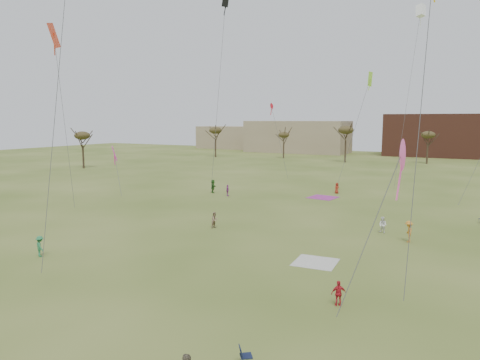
% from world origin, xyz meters
% --- Properties ---
extents(ground, '(260.00, 260.00, 0.00)m').
position_xyz_m(ground, '(0.00, 0.00, 0.00)').
color(ground, '#42571B').
rests_on(ground, ground).
extents(flyer_near_center, '(1.19, 0.95, 1.61)m').
position_xyz_m(flyer_near_center, '(-11.96, 1.99, 0.81)').
color(flyer_near_center, '#297C49').
rests_on(flyer_near_center, ground).
extents(spectator_fore_a, '(0.91, 0.77, 1.45)m').
position_xyz_m(spectator_fore_a, '(10.67, 3.97, 0.73)').
color(spectator_fore_a, red).
rests_on(spectator_fore_a, ground).
extents(spectator_fore_b, '(0.71, 0.85, 1.55)m').
position_xyz_m(spectator_fore_b, '(-5.02, 16.12, 0.78)').
color(spectator_fore_b, '#9F7D65').
rests_on(spectator_fore_b, ground).
extents(flyer_mid_b, '(0.97, 1.33, 1.85)m').
position_xyz_m(flyer_mid_b, '(12.19, 19.74, 0.92)').
color(flyer_mid_b, orange).
rests_on(flyer_mid_b, ground).
extents(spectator_mid_d, '(0.64, 1.00, 1.58)m').
position_xyz_m(spectator_mid_d, '(-13.00, 32.34, 0.79)').
color(spectator_mid_d, '#AF48A8').
rests_on(spectator_mid_d, ground).
extents(spectator_mid_e, '(0.89, 0.79, 1.51)m').
position_xyz_m(spectator_mid_e, '(9.65, 21.86, 0.75)').
color(spectator_mid_e, white).
rests_on(spectator_mid_e, ground).
extents(flyer_far_a, '(1.60, 1.66, 1.89)m').
position_xyz_m(flyer_far_a, '(-16.25, 33.75, 0.95)').
color(flyer_far_a, '#2C6421').
rests_on(flyer_far_a, ground).
extents(flyer_far_b, '(0.82, 0.89, 1.53)m').
position_xyz_m(flyer_far_b, '(-0.49, 41.73, 0.76)').
color(flyer_far_b, maroon).
rests_on(flyer_far_b, ground).
extents(blanket_cream, '(3.23, 3.23, 0.03)m').
position_xyz_m(blanket_cream, '(7.03, 10.69, 0.00)').
color(blanket_cream, silver).
rests_on(blanket_cream, ground).
extents(blanket_plum, '(3.92, 3.92, 0.03)m').
position_xyz_m(blanket_plum, '(-1.15, 37.48, 0.00)').
color(blanket_plum, '#A63391').
rests_on(blanket_plum, ground).
extents(camp_chair_center, '(0.74, 0.73, 0.87)m').
position_xyz_m(camp_chair_center, '(8.94, -3.93, 0.26)').
color(camp_chair_center, '#131A34').
rests_on(camp_chair_center, ground).
extents(kites_aloft, '(66.91, 51.91, 25.42)m').
position_xyz_m(kites_aloft, '(3.00, 33.55, 20.33)').
color(kites_aloft, red).
rests_on(kites_aloft, ground).
extents(tree_line, '(117.44, 49.32, 8.91)m').
position_xyz_m(tree_line, '(-2.85, 79.12, 7.09)').
color(tree_line, '#3A2B1E').
rests_on(tree_line, ground).
extents(building_tan, '(32.00, 14.00, 10.00)m').
position_xyz_m(building_tan, '(-35.00, 115.00, 5.00)').
color(building_tan, '#937F60').
rests_on(building_tan, ground).
extents(building_brick, '(26.00, 16.00, 12.00)m').
position_xyz_m(building_brick, '(5.00, 120.00, 6.00)').
color(building_brick, brown).
rests_on(building_brick, ground).
extents(building_tan_west, '(20.00, 12.00, 8.00)m').
position_xyz_m(building_tan_west, '(-65.00, 122.00, 4.00)').
color(building_tan_west, '#937F60').
rests_on(building_tan_west, ground).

